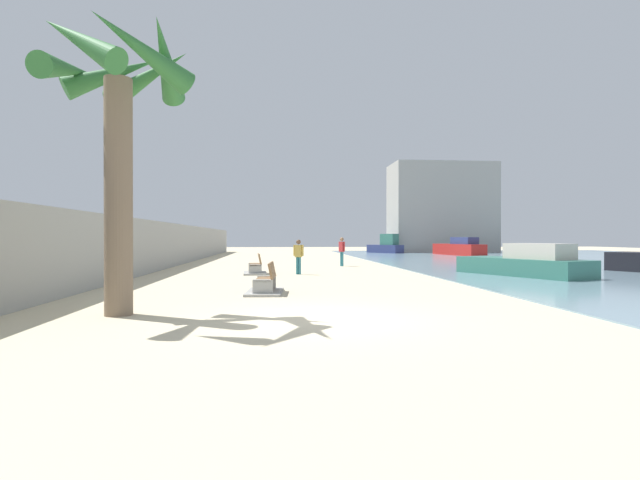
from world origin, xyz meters
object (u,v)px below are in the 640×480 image
(boat_far_right, at_px, (459,248))
(bench_far, at_px, (256,269))
(person_walking, at_px, (342,249))
(boat_nearest, at_px, (525,264))
(palm_tree, at_px, (120,105))
(boat_mid_bay, at_px, (386,246))
(person_standing, at_px, (298,254))
(bench_near, at_px, (266,286))

(boat_far_right, bearing_deg, bench_far, -130.23)
(person_walking, bearing_deg, boat_nearest, -49.67)
(palm_tree, distance_m, boat_far_right, 40.73)
(boat_nearest, bearing_deg, boat_mid_bay, 88.22)
(bench_far, distance_m, person_standing, 2.25)
(palm_tree, distance_m, bench_far, 13.32)
(person_standing, distance_m, boat_far_right, 28.22)
(boat_mid_bay, height_order, boat_far_right, boat_mid_bay)
(bench_near, bearing_deg, bench_far, 94.70)
(bench_near, bearing_deg, palm_tree, -128.71)
(person_walking, distance_m, boat_nearest, 11.15)
(bench_near, xyz_separation_m, person_walking, (4.33, 14.05, 0.81))
(bench_far, height_order, boat_mid_bay, boat_mid_bay)
(bench_near, bearing_deg, boat_nearest, 25.72)
(boat_mid_bay, bearing_deg, boat_nearest, -91.78)
(bench_near, distance_m, boat_mid_bay, 39.80)
(boat_nearest, height_order, boat_mid_bay, boat_mid_bay)
(palm_tree, distance_m, bench_near, 6.86)
(bench_far, xyz_separation_m, person_walking, (5.01, 5.80, 0.81))
(palm_tree, relative_size, bench_near, 3.09)
(bench_far, height_order, boat_nearest, boat_nearest)
(person_walking, height_order, boat_nearest, person_walking)
(person_walking, bearing_deg, person_standing, -114.96)
(bench_far, distance_m, person_walking, 7.70)
(bench_far, xyz_separation_m, boat_far_right, (18.78, 22.20, 0.49))
(person_walking, distance_m, boat_far_right, 21.43)
(person_standing, bearing_deg, palm_tree, -111.40)
(bench_far, xyz_separation_m, boat_nearest, (12.21, -2.70, 0.35))
(bench_near, bearing_deg, person_walking, 72.88)
(bench_near, bearing_deg, person_standing, 79.84)
(palm_tree, xyz_separation_m, boat_nearest, (14.75, 9.57, -4.20))
(palm_tree, bearing_deg, bench_near, 51.29)
(boat_nearest, distance_m, boat_mid_bay, 32.23)
(bench_far, bearing_deg, person_standing, -14.34)
(bench_far, relative_size, person_standing, 1.30)
(boat_nearest, relative_size, boat_mid_bay, 1.45)
(person_standing, height_order, boat_far_right, boat_far_right)
(bench_far, bearing_deg, boat_far_right, 49.77)
(person_standing, relative_size, boat_far_right, 0.22)
(boat_mid_bay, bearing_deg, person_walking, -109.09)
(palm_tree, xyz_separation_m, person_walking, (7.54, 18.06, -3.74))
(boat_nearest, bearing_deg, person_walking, 130.33)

